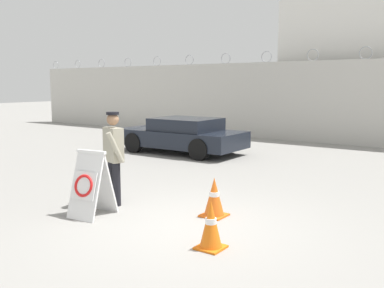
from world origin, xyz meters
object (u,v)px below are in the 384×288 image
(barricade_sign, at_px, (91,184))
(security_guard, at_px, (113,154))
(parked_car_front_coupe, at_px, (182,135))
(traffic_cone_near, at_px, (214,197))
(traffic_cone_mid, at_px, (211,225))

(barricade_sign, height_order, security_guard, security_guard)
(barricade_sign, relative_size, parked_car_front_coupe, 0.27)
(security_guard, bearing_deg, traffic_cone_near, 31.60)
(security_guard, relative_size, parked_car_front_coupe, 0.42)
(traffic_cone_mid, relative_size, parked_car_front_coupe, 0.16)
(security_guard, distance_m, traffic_cone_near, 2.09)
(traffic_cone_mid, bearing_deg, traffic_cone_near, 120.25)
(traffic_cone_near, xyz_separation_m, traffic_cone_mid, (0.74, -1.28, 0.00))
(parked_car_front_coupe, bearing_deg, security_guard, 114.09)
(barricade_sign, bearing_deg, parked_car_front_coupe, 105.55)
(barricade_sign, xyz_separation_m, security_guard, (-0.17, 0.73, 0.41))
(traffic_cone_near, distance_m, traffic_cone_mid, 1.48)
(traffic_cone_mid, height_order, parked_car_front_coupe, parked_car_front_coupe)
(traffic_cone_mid, bearing_deg, barricade_sign, 178.37)
(barricade_sign, bearing_deg, traffic_cone_near, 26.60)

